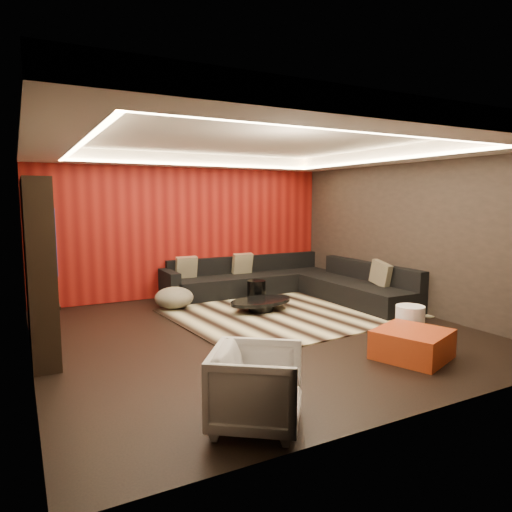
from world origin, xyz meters
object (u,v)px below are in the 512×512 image
coffee_table (261,305)px  orange_ottoman (412,344)px  drum_stool (256,291)px  armchair (257,387)px  white_side_table (410,323)px  sectional_sofa (290,284)px

coffee_table → orange_ottoman: size_ratio=1.48×
drum_stool → armchair: (-2.21, -4.18, 0.12)m
drum_stool → armchair: bearing=-117.8°
drum_stool → orange_ottoman: (0.29, -3.56, -0.05)m
white_side_table → sectional_sofa: bearing=89.0°
coffee_table → armchair: 4.05m
drum_stool → orange_ottoman: 3.58m
drum_stool → white_side_table: size_ratio=0.84×
sectional_sofa → white_side_table: bearing=-91.0°
orange_ottoman → coffee_table: bearing=100.5°
armchair → sectional_sofa: size_ratio=0.21×
armchair → sectional_sofa: bearing=0.9°
sectional_sofa → drum_stool: bearing=-167.6°
orange_ottoman → sectional_sofa: (0.56, 3.75, 0.09)m
armchair → sectional_sofa: (3.06, 4.36, -0.09)m
coffee_table → armchair: bearing=-119.0°
coffee_table → drum_stool: drum_stool is taller
white_side_table → orange_ottoman: 0.74m
drum_stool → armchair: 4.72m
coffee_table → armchair: size_ratio=1.53×
white_side_table → orange_ottoman: white_side_table is taller
orange_ottoman → armchair: 2.58m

